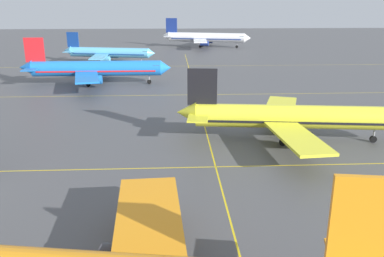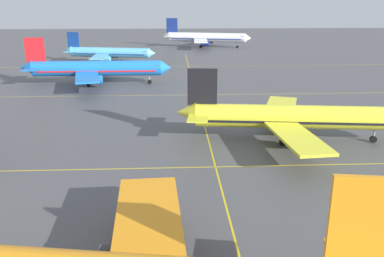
% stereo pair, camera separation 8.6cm
% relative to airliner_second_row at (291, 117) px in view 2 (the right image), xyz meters
% --- Properties ---
extents(airliner_second_row, '(35.62, 30.51, 11.07)m').
position_rel_airliner_second_row_xyz_m(airliner_second_row, '(0.00, 0.00, 0.00)').
color(airliner_second_row, yellow).
rests_on(airliner_second_row, ground).
extents(airliner_third_row, '(38.11, 33.02, 11.90)m').
position_rel_airliner_second_row_xyz_m(airliner_third_row, '(-37.52, 45.27, 0.28)').
color(airliner_third_row, blue).
rests_on(airliner_third_row, ground).
extents(airliner_far_left_stand, '(32.52, 27.61, 10.17)m').
position_rel_airliner_second_row_xyz_m(airliner_far_left_stand, '(-39.66, 82.74, -0.31)').
color(airliner_far_left_stand, '#5BB7E5').
rests_on(airliner_far_left_stand, ground).
extents(airliner_far_right_stand, '(40.34, 34.35, 12.69)m').
position_rel_airliner_second_row_xyz_m(airliner_far_right_stand, '(-2.65, 127.88, 0.55)').
color(airliner_far_right_stand, white).
rests_on(airliner_far_right_stand, ground).
extents(taxiway_markings, '(132.52, 184.50, 0.01)m').
position_rel_airliner_second_row_xyz_m(taxiway_markings, '(-12.52, 11.17, -3.78)').
color(taxiway_markings, yellow).
rests_on(taxiway_markings, ground).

